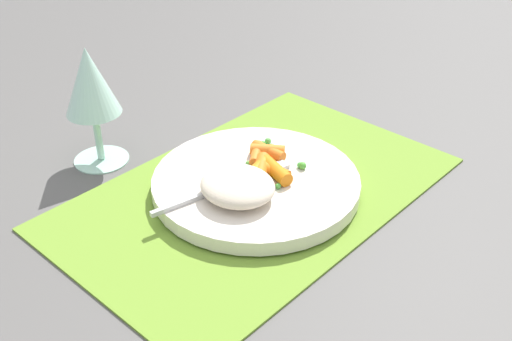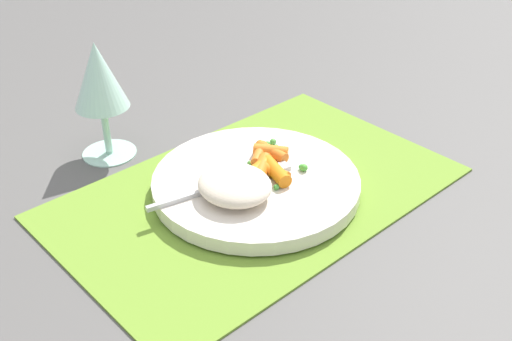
# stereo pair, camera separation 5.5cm
# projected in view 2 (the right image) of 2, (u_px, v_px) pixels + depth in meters

# --- Properties ---
(ground_plane) EXTENTS (2.40, 2.40, 0.00)m
(ground_plane) POSITION_uv_depth(u_px,v_px,m) (256.00, 193.00, 0.80)
(ground_plane) COLOR #565451
(placemat) EXTENTS (0.50, 0.31, 0.01)m
(placemat) POSITION_uv_depth(u_px,v_px,m) (256.00, 191.00, 0.79)
(placemat) COLOR olive
(placemat) RESTS_ON ground_plane
(plate) EXTENTS (0.26, 0.26, 0.02)m
(plate) POSITION_uv_depth(u_px,v_px,m) (256.00, 183.00, 0.79)
(plate) COLOR silver
(plate) RESTS_ON placemat
(rice_mound) EXTENTS (0.08, 0.09, 0.03)m
(rice_mound) POSITION_uv_depth(u_px,v_px,m) (235.00, 185.00, 0.74)
(rice_mound) COLOR beige
(rice_mound) RESTS_ON plate
(carrot_portion) EXTENTS (0.09, 0.09, 0.02)m
(carrot_portion) POSITION_uv_depth(u_px,v_px,m) (267.00, 164.00, 0.79)
(carrot_portion) COLOR orange
(carrot_portion) RESTS_ON plate
(pea_scatter) EXTENTS (0.09, 0.09, 0.01)m
(pea_scatter) POSITION_uv_depth(u_px,v_px,m) (272.00, 164.00, 0.80)
(pea_scatter) COLOR green
(pea_scatter) RESTS_ON plate
(fork) EXTENTS (0.19, 0.05, 0.01)m
(fork) POSITION_uv_depth(u_px,v_px,m) (236.00, 182.00, 0.77)
(fork) COLOR silver
(fork) RESTS_ON plate
(wine_glass) EXTENTS (0.07, 0.07, 0.16)m
(wine_glass) POSITION_uv_depth(u_px,v_px,m) (99.00, 80.00, 0.82)
(wine_glass) COLOR #B2E0CC
(wine_glass) RESTS_ON ground_plane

